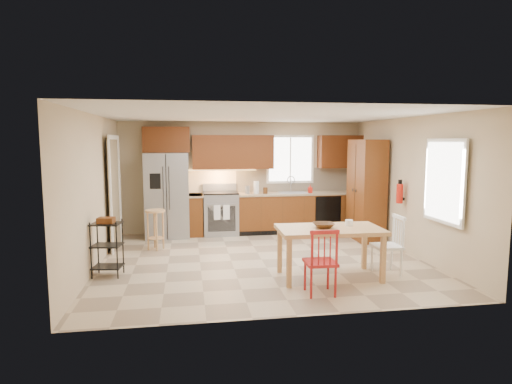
{
  "coord_description": "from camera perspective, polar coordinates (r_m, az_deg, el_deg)",
  "views": [
    {
      "loc": [
        -1.26,
        -7.21,
        2.07
      ],
      "look_at": [
        -0.04,
        0.4,
        1.15
      ],
      "focal_mm": 30.0,
      "sensor_mm": 36.0,
      "label": 1
    }
  ],
  "objects": [
    {
      "name": "undercab_glow",
      "position": [
        9.55,
        -4.85,
        2.95
      ],
      "size": [
        1.6,
        0.3,
        0.01
      ],
      "primitive_type": "cube",
      "color": "#FFBF66",
      "rests_on": "wall_back"
    },
    {
      "name": "upper_over_fridge",
      "position": [
        9.54,
        -11.86,
        6.85
      ],
      "size": [
        1.0,
        0.35,
        0.55
      ],
      "primitive_type": "cube",
      "color": "#5B2A0F",
      "rests_on": "wall_back"
    },
    {
      "name": "upper_right_block",
      "position": [
        10.16,
        11.13,
        5.3
      ],
      "size": [
        1.0,
        0.35,
        0.75
      ],
      "primitive_type": "cube",
      "color": "#5B2A0F",
      "rests_on": "wall_back"
    },
    {
      "name": "wall_back",
      "position": [
        9.82,
        -1.73,
        2.02
      ],
      "size": [
        5.5,
        0.02,
        2.5
      ],
      "primitive_type": "cube",
      "color": "#CCB793",
      "rests_on": "ground"
    },
    {
      "name": "pantry",
      "position": [
        9.24,
        14.48,
        0.25
      ],
      "size": [
        0.5,
        0.95,
        2.1
      ],
      "primitive_type": "cube",
      "color": "#633112",
      "rests_on": "floor"
    },
    {
      "name": "base_cabinet_narrow",
      "position": [
        9.55,
        -8.05,
        -3.03
      ],
      "size": [
        0.3,
        0.6,
        0.9
      ],
      "primitive_type": "cube",
      "color": "#633112",
      "rests_on": "floor"
    },
    {
      "name": "paper_towel",
      "position": [
        9.53,
        0.04,
        0.61
      ],
      "size": [
        0.12,
        0.12,
        0.28
      ],
      "primitive_type": "cylinder",
      "color": "white",
      "rests_on": "base_cabinet_run"
    },
    {
      "name": "chair_red",
      "position": [
        5.91,
        8.56,
        -9.1
      ],
      "size": [
        0.44,
        0.44,
        0.91
      ],
      "primitive_type": null,
      "rotation": [
        0.0,
        0.0,
        -0.03
      ],
      "color": "#AB1A1A",
      "rests_on": "floor"
    },
    {
      "name": "table_jar",
      "position": [
        6.75,
        12.29,
        -4.22
      ],
      "size": [
        0.12,
        0.12,
        0.13
      ],
      "primitive_type": "cylinder",
      "rotation": [
        0.0,
        0.0,
        -0.03
      ],
      "color": "white",
      "rests_on": "dining_table"
    },
    {
      "name": "sink",
      "position": [
        9.77,
        4.92,
        -0.33
      ],
      "size": [
        0.62,
        0.46,
        0.16
      ],
      "primitive_type": "cube",
      "color": "gray",
      "rests_on": "base_cabinet_run"
    },
    {
      "name": "upper_left_block",
      "position": [
        9.59,
        -3.09,
        5.34
      ],
      "size": [
        1.8,
        0.35,
        0.75
      ],
      "primitive_type": "cube",
      "color": "#5B2A0F",
      "rests_on": "wall_back"
    },
    {
      "name": "canister_steel",
      "position": [
        9.51,
        -1.15,
        0.29
      ],
      "size": [
        0.11,
        0.11,
        0.18
      ],
      "primitive_type": "cylinder",
      "color": "gray",
      "rests_on": "base_cabinet_run"
    },
    {
      "name": "wall_left",
      "position": [
        7.41,
        -20.69,
        0.01
      ],
      "size": [
        0.02,
        5.0,
        2.5
      ],
      "primitive_type": "cube",
      "color": "#CCB793",
      "rests_on": "ground"
    },
    {
      "name": "refrigerator",
      "position": [
        9.41,
        -11.74,
        -0.41
      ],
      "size": [
        0.92,
        0.75,
        1.82
      ],
      "primitive_type": "cube",
      "color": "gray",
      "rests_on": "floor"
    },
    {
      "name": "window_right",
      "position": [
        7.25,
        23.83,
        1.32
      ],
      "size": [
        0.04,
        1.02,
        1.32
      ],
      "primitive_type": "cube",
      "color": "white",
      "rests_on": "wall_right"
    },
    {
      "name": "window_back",
      "position": [
        9.98,
        4.57,
        4.38
      ],
      "size": [
        1.12,
        0.04,
        1.12
      ],
      "primitive_type": "cube",
      "color": "white",
      "rests_on": "wall_back"
    },
    {
      "name": "fire_extinguisher",
      "position": [
        8.38,
        18.61,
        -0.2
      ],
      "size": [
        0.12,
        0.12,
        0.36
      ],
      "primitive_type": "cylinder",
      "color": "red",
      "rests_on": "wall_right"
    },
    {
      "name": "soap_bottle",
      "position": [
        9.76,
        7.23,
        0.44
      ],
      "size": [
        0.09,
        0.09,
        0.19
      ],
      "primitive_type": "imported",
      "color": "red",
      "rests_on": "base_cabinet_run"
    },
    {
      "name": "wall_right",
      "position": [
        8.29,
        19.86,
        0.72
      ],
      "size": [
        0.02,
        5.0,
        2.5
      ],
      "primitive_type": "cube",
      "color": "#CCB793",
      "rests_on": "ground"
    },
    {
      "name": "wall_front",
      "position": [
        4.94,
        5.76,
        -2.78
      ],
      "size": [
        5.5,
        0.02,
        2.5
      ],
      "primitive_type": "cube",
      "color": "#CCB793",
      "rests_on": "ground"
    },
    {
      "name": "dishwasher",
      "position": [
        9.77,
        9.58,
        -2.83
      ],
      "size": [
        0.6,
        0.02,
        0.78
      ],
      "primitive_type": "cube",
      "color": "black",
      "rests_on": "floor"
    },
    {
      "name": "ceiling",
      "position": [
        7.33,
        0.79,
        10.17
      ],
      "size": [
        5.5,
        5.0,
        0.02
      ],
      "primitive_type": "cube",
      "color": "silver",
      "rests_on": "ground"
    },
    {
      "name": "backsplash",
      "position": [
        10.06,
        5.59,
        1.67
      ],
      "size": [
        2.92,
        0.03,
        0.55
      ],
      "primitive_type": "cube",
      "color": "beige",
      "rests_on": "wall_back"
    },
    {
      "name": "chair_white",
      "position": [
        7.02,
        17.03,
        -6.78
      ],
      "size": [
        0.44,
        0.44,
        0.91
      ],
      "primitive_type": null,
      "rotation": [
        0.0,
        0.0,
        1.54
      ],
      "color": "white",
      "rests_on": "floor"
    },
    {
      "name": "utility_cart",
      "position": [
        7.0,
        -19.23,
        -7.11
      ],
      "size": [
        0.48,
        0.4,
        0.87
      ],
      "primitive_type": null,
      "rotation": [
        0.0,
        0.0,
        -0.15
      ],
      "color": "black",
      "rests_on": "floor"
    },
    {
      "name": "bar_stool",
      "position": [
        8.43,
        -13.24,
        -4.91
      ],
      "size": [
        0.48,
        0.48,
        0.77
      ],
      "primitive_type": null,
      "rotation": [
        0.0,
        0.0,
        0.35
      ],
      "color": "tan",
      "rests_on": "floor"
    },
    {
      "name": "base_cabinet_run",
      "position": [
        9.88,
        5.96,
        -2.66
      ],
      "size": [
        2.92,
        0.6,
        0.9
      ],
      "primitive_type": "cube",
      "color": "#633112",
      "rests_on": "floor"
    },
    {
      "name": "range_stove",
      "position": [
        9.55,
        -4.74,
        -2.91
      ],
      "size": [
        0.76,
        0.63,
        0.92
      ],
      "primitive_type": "cube",
      "color": "gray",
      "rests_on": "floor"
    },
    {
      "name": "dining_table",
      "position": [
        6.64,
        9.74,
        -8.05
      ],
      "size": [
        1.58,
        0.92,
        0.76
      ],
      "primitive_type": null,
      "rotation": [
        0.0,
        0.0,
        -0.03
      ],
      "color": "tan",
      "rests_on": "floor"
    },
    {
      "name": "floor",
      "position": [
        7.6,
        0.76,
        -8.99
      ],
      "size": [
        5.5,
        5.5,
        0.0
      ],
      "primitive_type": "plane",
      "color": "tan",
      "rests_on": "ground"
    },
    {
      "name": "table_bowl",
      "position": [
        6.52,
        9.0,
        -4.8
      ],
      "size": [
        0.32,
        0.32,
        0.08
      ],
      "primitive_type": "imported",
      "rotation": [
        0.0,
        0.0,
        -0.03
      ],
      "color": "#4E2C14",
      "rests_on": "dining_table"
    },
    {
      "name": "canister_wood",
      "position": [
        9.54,
        1.25,
        0.19
      ],
      "size": [
        0.1,
        0.1,
        0.14
      ],
      "primitive_type": "cylinder",
      "color": "#4E2C14",
      "rests_on": "base_cabinet_run"
    },
    {
      "name": "doorway",
      "position": [
        8.68,
        -18.41,
        -0.29
      ],
      "size": [
        0.04,
        0.95,
        2.1
      ],
      "primitive_type": "cube",
      "color": "#8C7A59",
      "rests_on": "wall_left"
    }
  ]
}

